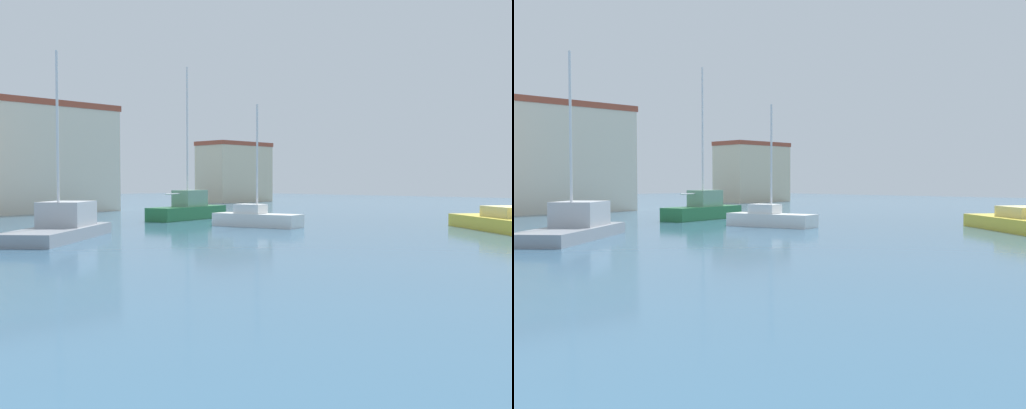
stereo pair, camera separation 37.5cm
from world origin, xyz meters
TOP-DOWN VIEW (x-y plane):
  - water at (15.00, 20.00)m, footprint 160.00×160.00m
  - sailboat_grey_distant_east at (14.84, 21.37)m, footprint 7.47×6.73m
  - sailboat_white_outer_mooring at (26.51, 20.22)m, footprint 2.63×5.58m
  - sailboat_green_far_left at (27.96, 28.09)m, footprint 6.89×3.29m
  - harbor_office at (25.56, 44.64)m, footprint 11.87×6.69m
  - waterfront_apartments at (54.24, 50.53)m, footprint 8.86×5.11m

SIDE VIEW (x-z plane):
  - water at x=15.00m, z-range 0.00..0.00m
  - sailboat_white_outer_mooring at x=26.51m, z-range -3.02..4.04m
  - sailboat_grey_distant_east at x=14.84m, z-range -3.63..4.86m
  - sailboat_green_far_left at x=27.96m, z-range -4.46..5.94m
  - waterfront_apartments at x=54.24m, z-range 0.01..7.43m
  - harbor_office at x=25.56m, z-range 0.01..9.19m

